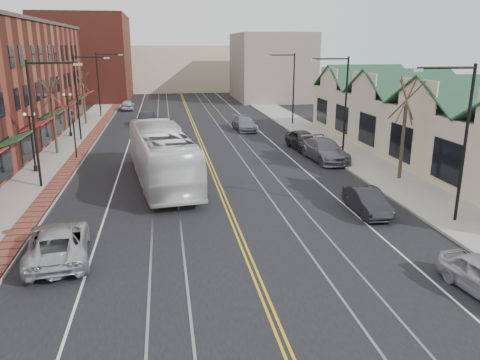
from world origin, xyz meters
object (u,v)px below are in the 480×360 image
object	(u,v)px
transit_bus	(162,156)
parked_suv	(58,243)
parked_car_b	(367,201)
parked_car_c	(325,150)
parked_car_d	(303,140)

from	to	relation	value
transit_bus	parked_suv	world-z (taller)	transit_bus
parked_car_b	parked_car_c	xyz separation A→B (m)	(1.80, 12.22, 0.18)
transit_bus	parked_car_c	world-z (taller)	transit_bus
parked_suv	parked_car_b	size ratio (longest dim) A/B	1.31
parked_car_d	parked_suv	bearing A→B (deg)	-135.29
transit_bus	parked_car_b	size ratio (longest dim) A/B	3.24
parked_suv	transit_bus	bearing A→B (deg)	-119.42
transit_bus	parked_car_c	xyz separation A→B (m)	(12.95, 4.23, -1.01)
transit_bus	parked_car_d	world-z (taller)	transit_bus
parked_car_b	transit_bus	bearing A→B (deg)	145.19
transit_bus	parked_car_c	distance (m)	13.66
transit_bus	parked_car_d	distance (m)	15.20
parked_suv	parked_car_c	xyz separation A→B (m)	(17.44, 15.55, 0.11)
transit_bus	parked_suv	size ratio (longest dim) A/B	2.48
parked_suv	parked_car_b	world-z (taller)	parked_suv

